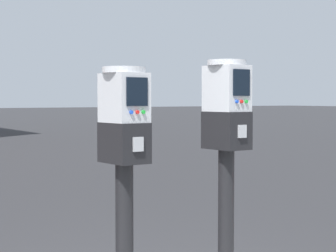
% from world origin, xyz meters
% --- Properties ---
extents(parking_meter_near_kerb, '(0.23, 0.26, 1.34)m').
position_xyz_m(parking_meter_near_kerb, '(-0.16, -0.16, 1.06)').
color(parking_meter_near_kerb, black).
rests_on(parking_meter_near_kerb, sidewalk_slab).
extents(parking_meter_twin_adjacent, '(0.23, 0.26, 1.40)m').
position_xyz_m(parking_meter_twin_adjacent, '(0.49, -0.16, 1.10)').
color(parking_meter_twin_adjacent, black).
rests_on(parking_meter_twin_adjacent, sidewalk_slab).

